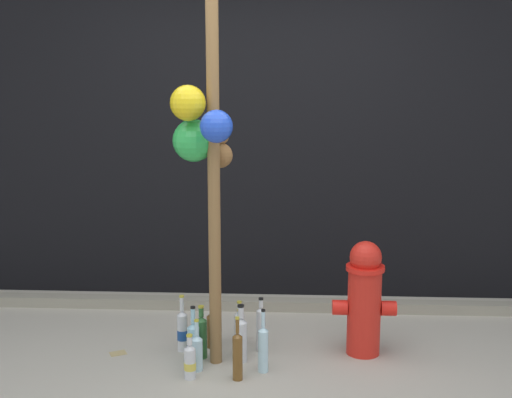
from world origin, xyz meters
The scene contains 18 objects.
ground_plane centered at (0.00, 0.00, 0.00)m, with size 14.00×14.00×0.00m, color #ADA899.
building_wall centered at (0.00, 1.84, 1.82)m, with size 10.00×0.20×3.64m.
curb_strip centered at (0.00, 1.39, 0.04)m, with size 8.00×0.12×0.08m, color gray.
memorial_post centered at (-0.26, 0.44, 1.68)m, with size 0.63×0.46×2.87m.
fire_hydrant centered at (0.72, 0.62, 0.37)m, with size 0.40×0.24×0.74m.
bottle_0 centered at (-0.08, 0.57, 0.11)m, with size 0.06×0.06×0.30m.
bottle_1 centered at (0.09, 0.32, 0.15)m, with size 0.06×0.06×0.39m.
bottle_2 centered at (-0.06, 0.45, 0.15)m, with size 0.08×0.08×0.37m.
bottle_3 centered at (-0.35, 0.41, 0.14)m, with size 0.08×0.08×0.37m.
bottle_4 centered at (-0.31, 0.50, 0.15)m, with size 0.07×0.07×0.34m.
bottle_5 centered at (-0.31, 0.31, 0.12)m, with size 0.07×0.07×0.32m.
bottle_6 centered at (-0.09, 0.73, 0.12)m, with size 0.07×0.07×0.29m.
bottle_7 centered at (-0.06, 0.20, 0.15)m, with size 0.06×0.06×0.39m.
bottle_8 centered at (0.06, 0.62, 0.16)m, with size 0.06×0.06×0.36m.
bottle_9 centered at (-0.26, 0.66, 0.13)m, with size 0.07×0.07×0.34m.
bottle_10 centered at (-0.34, 0.20, 0.11)m, with size 0.07×0.07×0.27m.
bottle_11 centered at (-0.45, 0.60, 0.14)m, with size 0.07×0.07×0.38m.
litter_1 centered at (-0.86, 0.53, 0.00)m, with size 0.10×0.08×0.01m, color tan.
Camera 1 is at (0.23, -3.37, 1.76)m, focal length 45.86 mm.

